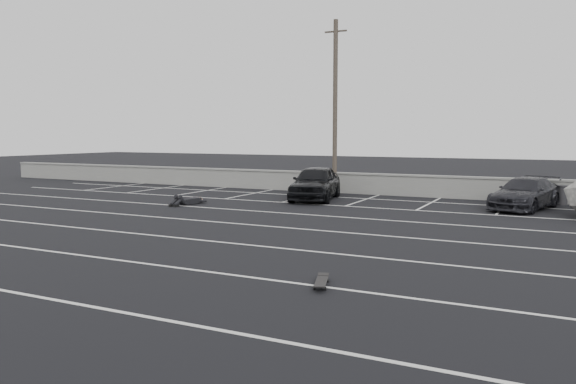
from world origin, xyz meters
The scene contains 9 objects.
ground centered at (0.00, 0.00, 0.00)m, with size 120.00×120.00×0.00m, color black.
seawall centered at (0.00, 14.00, 0.55)m, with size 50.00×0.45×1.06m.
stall_lines centered at (-0.08, 4.41, 0.00)m, with size 36.00×20.05×0.01m.
car_left centered at (-1.07, 10.63, 0.79)m, with size 1.86×4.63×1.58m, color black.
car_right centered at (7.83, 11.42, 0.63)m, with size 1.77×4.36×1.27m, color black.
utility_pole centered at (-1.14, 13.20, 4.36)m, with size 1.15×0.23×8.61m.
trash_bin centered at (9.16, 13.60, 0.42)m, with size 0.69×0.69×0.83m.
person centered at (-5.23, 6.78, 0.25)m, with size 1.17×2.55×0.49m, color black, non-canonical shape.
skateboard centered at (4.98, -2.96, 0.08)m, with size 0.48×0.91×0.11m.
Camera 1 is at (9.23, -13.07, 3.02)m, focal length 35.00 mm.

